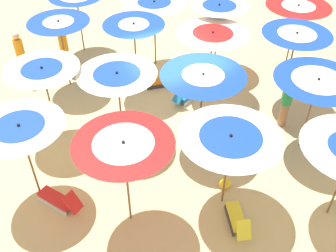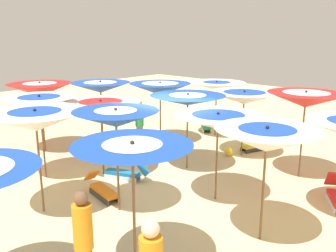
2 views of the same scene
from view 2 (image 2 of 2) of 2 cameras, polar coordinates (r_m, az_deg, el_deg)
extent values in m
cube|color=beige|center=(10.34, -0.81, -8.65)|extent=(38.75, 38.75, 0.04)
cylinder|color=brown|center=(6.26, -5.31, -13.80)|extent=(0.05, 0.05, 2.14)
cone|color=#1947B2|center=(5.83, -5.55, -4.48)|extent=(1.95, 1.95, 0.34)
cone|color=white|center=(5.80, -5.57, -3.61)|extent=(0.96, 0.96, 0.17)
sphere|color=black|center=(5.77, -5.60, -2.58)|extent=(0.07, 0.07, 0.07)
cylinder|color=brown|center=(7.44, 14.58, -9.80)|extent=(0.05, 0.05, 2.06)
cone|color=white|center=(7.09, 15.10, -2.17)|extent=(1.97, 1.97, 0.44)
cone|color=#1947B2|center=(7.06, 15.15, -1.34)|extent=(1.07, 1.07, 0.24)
sphere|color=black|center=(7.03, 15.23, -0.20)|extent=(0.07, 0.07, 0.07)
cylinder|color=brown|center=(8.76, -19.33, -6.14)|extent=(0.05, 0.05, 2.15)
cone|color=white|center=(8.46, -19.93, 0.70)|extent=(2.21, 2.21, 0.45)
cone|color=#1947B2|center=(8.44, -19.99, 1.46)|extent=(1.13, 1.13, 0.23)
sphere|color=black|center=(8.41, -20.07, 2.37)|extent=(0.07, 0.07, 0.07)
cylinder|color=brown|center=(8.40, -7.85, -6.17)|extent=(0.05, 0.05, 2.19)
cone|color=#1947B2|center=(8.09, -8.11, 1.11)|extent=(1.91, 1.91, 0.37)
cone|color=white|center=(8.07, -8.14, 1.80)|extent=(0.94, 0.94, 0.18)
sphere|color=black|center=(8.04, -8.17, 2.60)|extent=(0.07, 0.07, 0.07)
cylinder|color=brown|center=(8.99, 7.57, -5.48)|extent=(0.05, 0.05, 1.98)
cone|color=white|center=(8.71, 7.79, 0.66)|extent=(2.12, 2.12, 0.35)
cone|color=#1947B2|center=(8.69, 7.80, 1.16)|extent=(1.25, 1.25, 0.21)
sphere|color=black|center=(8.66, 7.83, 1.99)|extent=(0.07, 0.07, 0.07)
cylinder|color=brown|center=(10.96, 20.14, -1.93)|extent=(0.05, 0.05, 2.23)
cone|color=red|center=(10.72, 20.65, 3.80)|extent=(2.09, 2.09, 0.41)
cone|color=white|center=(10.70, 20.69, 4.26)|extent=(1.25, 1.25, 0.25)
sphere|color=black|center=(10.68, 20.76, 5.04)|extent=(0.07, 0.07, 0.07)
cylinder|color=brown|center=(10.83, -18.90, -2.32)|extent=(0.05, 0.05, 2.11)
cone|color=white|center=(10.59, -19.36, 3.17)|extent=(1.96, 1.96, 0.43)
cone|color=#1947B2|center=(10.58, -19.40, 3.68)|extent=(1.13, 1.13, 0.25)
sphere|color=black|center=(10.55, -19.47, 4.48)|extent=(0.07, 0.07, 0.07)
cylinder|color=brown|center=(10.69, -10.19, -2.38)|extent=(0.05, 0.05, 1.97)
cone|color=white|center=(10.46, -10.43, 2.79)|extent=(2.21, 2.21, 0.37)
cone|color=red|center=(10.44, -10.45, 3.26)|extent=(1.24, 1.24, 0.21)
sphere|color=black|center=(10.42, -10.48, 3.94)|extent=(0.07, 0.07, 0.07)
cylinder|color=brown|center=(10.96, 3.01, -1.39)|extent=(0.05, 0.05, 2.10)
cone|color=#1947B2|center=(10.73, 3.08, 4.03)|extent=(2.23, 2.23, 0.30)
cone|color=white|center=(10.71, 3.09, 4.47)|extent=(1.09, 1.09, 0.15)
sphere|color=black|center=(10.70, 3.10, 4.98)|extent=(0.07, 0.07, 0.07)
cylinder|color=brown|center=(12.40, 11.56, -0.17)|extent=(0.05, 0.05, 1.95)
cone|color=white|center=(12.19, 11.78, 4.27)|extent=(2.27, 2.27, 0.40)
cone|color=#1947B2|center=(12.18, 11.80, 4.67)|extent=(1.36, 1.36, 0.24)
sphere|color=black|center=(12.16, 11.84, 5.34)|extent=(0.07, 0.07, 0.07)
cylinder|color=brown|center=(13.34, -18.93, 0.79)|extent=(0.05, 0.05, 2.15)
cone|color=red|center=(13.14, -19.30, 5.35)|extent=(2.15, 2.15, 0.44)
cone|color=white|center=(13.13, -19.34, 5.83)|extent=(1.10, 1.10, 0.22)
sphere|color=black|center=(13.11, -19.39, 6.42)|extent=(0.07, 0.07, 0.07)
cylinder|color=brown|center=(13.02, -10.25, 1.13)|extent=(0.05, 0.05, 2.19)
cone|color=#1947B2|center=(12.82, -10.47, 5.91)|extent=(2.04, 2.04, 0.36)
cone|color=white|center=(12.81, -10.48, 6.28)|extent=(1.13, 1.13, 0.20)
sphere|color=black|center=(12.79, -10.51, 6.83)|extent=(0.07, 0.07, 0.07)
cylinder|color=brown|center=(13.64, -1.20, 1.57)|extent=(0.05, 0.05, 2.02)
cone|color=#1947B2|center=(13.45, -1.23, 5.76)|extent=(2.25, 2.25, 0.43)
cone|color=white|center=(13.44, -1.23, 6.15)|extent=(1.35, 1.35, 0.26)
sphere|color=black|center=(13.42, -1.23, 6.80)|extent=(0.07, 0.07, 0.07)
cylinder|color=brown|center=(14.67, 7.45, 2.31)|extent=(0.05, 0.05, 2.00)
cone|color=white|center=(14.49, 7.58, 6.18)|extent=(2.24, 2.24, 0.32)
cone|color=#1947B2|center=(14.48, 7.59, 6.52)|extent=(1.08, 1.08, 0.15)
sphere|color=black|center=(14.47, 7.60, 6.91)|extent=(0.07, 0.07, 0.07)
cube|color=silver|center=(10.38, -7.48, -8.14)|extent=(0.43, 0.92, 0.14)
cube|color=silver|center=(10.62, -6.78, -7.60)|extent=(0.43, 0.92, 0.14)
cube|color=#1972B7|center=(10.46, -7.15, -7.26)|extent=(0.66, 1.02, 0.10)
cube|color=#1972B7|center=(10.12, -3.94, -6.58)|extent=(0.39, 0.41, 0.37)
cube|color=silver|center=(15.54, 6.47, -0.50)|extent=(0.60, 0.61, 0.14)
cube|color=silver|center=(15.50, 5.38, -0.51)|extent=(0.60, 0.61, 0.14)
cube|color=green|center=(15.49, 5.94, -0.07)|extent=(0.78, 0.79, 0.10)
cube|color=green|center=(16.00, 5.67, 1.30)|extent=(0.49, 0.49, 0.42)
cube|color=#333338|center=(9.51, -9.10, -10.37)|extent=(0.20, 0.99, 0.14)
cube|color=#333338|center=(9.39, -10.74, -10.78)|extent=(0.20, 0.99, 0.14)
cube|color=orange|center=(9.40, -9.95, -9.91)|extent=(0.46, 1.03, 0.10)
cube|color=orange|center=(9.88, -11.79, -7.53)|extent=(0.36, 0.41, 0.33)
cube|color=silver|center=(9.74, 23.94, -10.87)|extent=(0.82, 0.54, 0.14)
cube|color=red|center=(10.19, 24.31, -7.50)|extent=(0.45, 0.45, 0.44)
cube|color=#333338|center=(13.07, 13.46, -3.67)|extent=(0.79, 0.29, 0.14)
cube|color=#333338|center=(13.29, 12.57, -3.32)|extent=(0.79, 0.29, 0.14)
cube|color=yellow|center=(13.14, 13.04, -2.99)|extent=(0.87, 0.55, 0.10)
cube|color=yellow|center=(13.43, 14.84, -1.69)|extent=(0.39, 0.39, 0.40)
sphere|color=beige|center=(4.60, -2.74, -15.70)|extent=(0.23, 0.23, 0.23)
cylinder|color=orange|center=(5.85, -13.16, -15.03)|extent=(0.30, 0.30, 0.72)
sphere|color=brown|center=(5.64, -13.44, -10.85)|extent=(0.22, 0.22, 0.22)
cylinder|color=#A3704C|center=(13.20, -4.42, -1.64)|extent=(0.24, 0.24, 0.79)
cylinder|color=green|center=(13.02, -4.48, 1.50)|extent=(0.30, 0.30, 0.69)
sphere|color=#A3704C|center=(12.93, -4.52, 3.46)|extent=(0.21, 0.21, 0.21)
sphere|color=yellow|center=(12.49, 9.43, -3.92)|extent=(0.30, 0.30, 0.30)
camera|label=1|loc=(15.96, 37.47, 25.24)|focal=42.20mm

